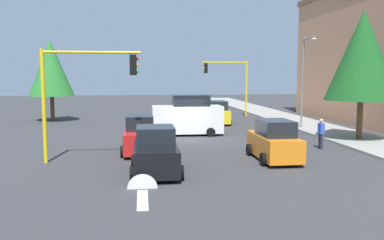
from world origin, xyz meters
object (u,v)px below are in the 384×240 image
(traffic_signal_near_right, at_px, (84,82))
(car_yellow, at_px, (217,113))
(street_lamp_curbside, at_px, (305,72))
(car_red, at_px, (140,136))
(delivery_van_white, at_px, (188,116))
(car_black, at_px, (156,153))
(tree_roadside_near, at_px, (363,55))
(car_orange, at_px, (274,142))
(tree_opposite_side, at_px, (51,68))
(pedestrian_crossing, at_px, (321,133))
(traffic_signal_far_left, at_px, (229,77))

(traffic_signal_near_right, relative_size, car_yellow, 1.37)
(street_lamp_curbside, height_order, car_red, street_lamp_curbside)
(delivery_van_white, relative_size, car_black, 1.32)
(car_red, bearing_deg, tree_roadside_near, 97.92)
(traffic_signal_near_right, xyz_separation_m, car_orange, (0.78, 9.00, -2.89))
(tree_opposite_side, relative_size, car_yellow, 1.87)
(tree_roadside_near, bearing_deg, pedestrian_crossing, -57.95)
(car_yellow, bearing_deg, car_black, -18.97)
(tree_opposite_side, xyz_separation_m, car_red, (15.89, 7.89, -3.85))
(car_orange, relative_size, car_red, 0.93)
(traffic_signal_far_left, distance_m, street_lamp_curbside, 10.98)
(traffic_signal_near_right, bearing_deg, car_yellow, 147.41)
(street_lamp_curbside, distance_m, pedestrian_crossing, 8.85)
(car_orange, xyz_separation_m, car_red, (-2.89, -6.47, 0.00))
(traffic_signal_far_left, distance_m, pedestrian_crossing, 18.52)
(traffic_signal_far_left, distance_m, car_yellow, 7.08)
(tree_roadside_near, bearing_deg, car_black, -62.41)
(car_orange, bearing_deg, traffic_signal_near_right, -94.95)
(pedestrian_crossing, bearing_deg, car_black, -64.20)
(car_yellow, bearing_deg, pedestrian_crossing, 16.37)
(traffic_signal_far_left, xyz_separation_m, car_red, (17.89, -8.78, -3.04))
(pedestrian_crossing, bearing_deg, delivery_van_white, -132.54)
(street_lamp_curbside, distance_m, car_orange, 12.41)
(traffic_signal_far_left, height_order, pedestrian_crossing, traffic_signal_far_left)
(car_red, bearing_deg, car_black, 7.85)
(traffic_signal_far_left, height_order, car_black, traffic_signal_far_left)
(car_yellow, bearing_deg, tree_roadside_near, 35.48)
(traffic_signal_far_left, xyz_separation_m, traffic_signal_near_right, (20.00, -11.32, -0.15))
(delivery_van_white, distance_m, pedestrian_crossing, 9.22)
(car_orange, xyz_separation_m, car_black, (1.98, -5.79, 0.00))
(traffic_signal_near_right, bearing_deg, car_black, 49.27)
(traffic_signal_near_right, height_order, tree_opposite_side, tree_opposite_side)
(traffic_signal_near_right, relative_size, pedestrian_crossing, 3.13)
(delivery_van_white, bearing_deg, tree_roadside_near, 68.85)
(traffic_signal_far_left, xyz_separation_m, tree_opposite_side, (2.00, -16.68, 0.81))
(tree_opposite_side, bearing_deg, traffic_signal_near_right, 16.58)
(car_yellow, bearing_deg, tree_opposite_side, -105.42)
(tree_roadside_near, relative_size, delivery_van_white, 1.69)
(car_orange, bearing_deg, delivery_van_white, -159.97)
(traffic_signal_near_right, bearing_deg, delivery_van_white, 144.06)
(street_lamp_curbside, bearing_deg, car_orange, -29.34)
(tree_opposite_side, bearing_deg, car_orange, 37.40)
(car_orange, relative_size, pedestrian_crossing, 2.28)
(street_lamp_curbside, xyz_separation_m, car_red, (7.50, -12.31, -3.45))
(tree_opposite_side, bearing_deg, car_yellow, 74.58)
(delivery_van_white, xyz_separation_m, pedestrian_crossing, (6.23, 6.78, -0.37))
(car_black, xyz_separation_m, car_yellow, (-16.80, 5.78, 0.00))
(tree_opposite_side, xyz_separation_m, car_orange, (18.78, 14.36, -3.85))
(delivery_van_white, distance_m, car_red, 6.75)
(traffic_signal_far_left, height_order, tree_roadside_near, tree_roadside_near)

